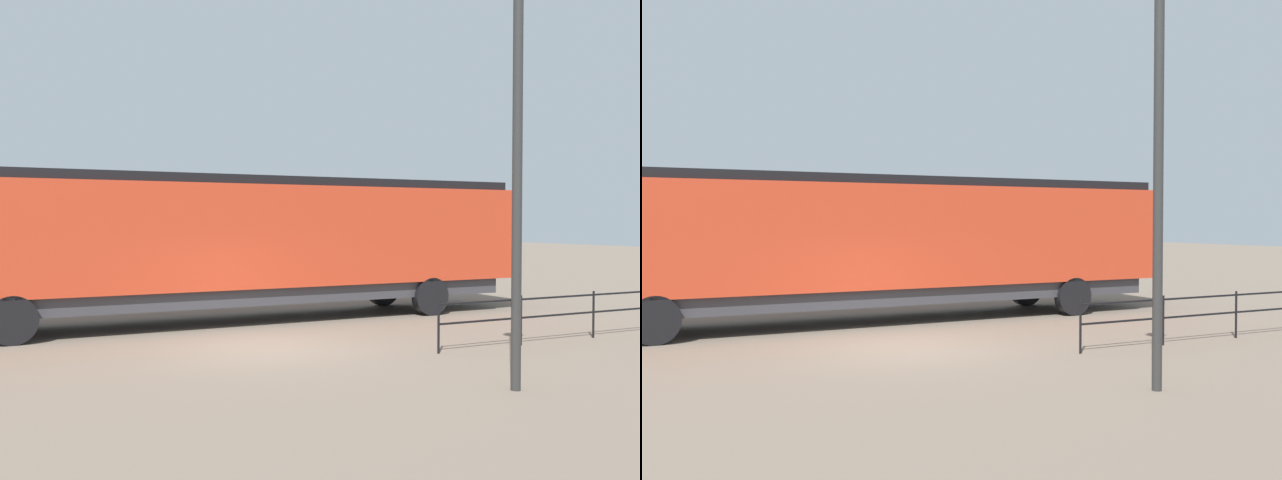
% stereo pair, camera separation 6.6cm
% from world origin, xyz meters
% --- Properties ---
extents(ground_plane, '(120.00, 120.00, 0.00)m').
position_xyz_m(ground_plane, '(0.00, 0.00, 0.00)').
color(ground_plane, '#756656').
extents(locomotive, '(2.94, 17.42, 3.92)m').
position_xyz_m(locomotive, '(-4.13, 1.26, 2.22)').
color(locomotive, red).
rests_on(locomotive, ground_plane).
extents(lamp_post, '(0.47, 0.47, 7.16)m').
position_xyz_m(lamp_post, '(5.31, 2.21, 4.69)').
color(lamp_post, '#2D2D2D').
rests_on(lamp_post, ground_plane).
extents(platform_fence, '(0.05, 8.90, 1.10)m').
position_xyz_m(platform_fence, '(2.17, 7.40, 0.72)').
color(platform_fence, black).
rests_on(platform_fence, ground_plane).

